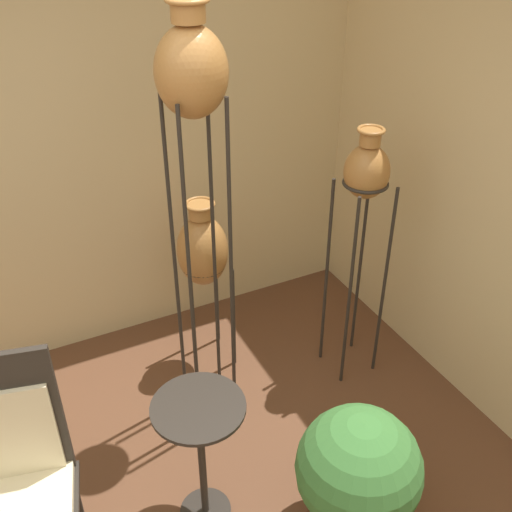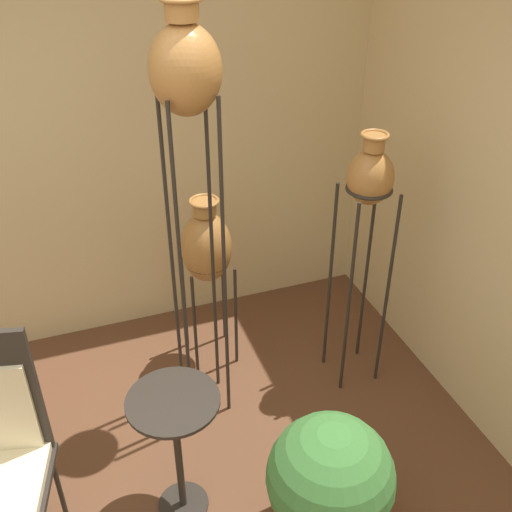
{
  "view_description": "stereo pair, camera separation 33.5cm",
  "coord_description": "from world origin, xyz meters",
  "px_view_note": "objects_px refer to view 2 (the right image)",
  "views": [
    {
      "loc": [
        -0.22,
        -1.25,
        2.69
      ],
      "look_at": [
        1.04,
        1.28,
        0.89
      ],
      "focal_mm": 42.0,
      "sensor_mm": 36.0,
      "label": 1
    },
    {
      "loc": [
        0.09,
        -1.38,
        2.69
      ],
      "look_at": [
        1.04,
        1.28,
        0.89
      ],
      "focal_mm": 42.0,
      "sensor_mm": 36.0,
      "label": 2
    }
  ],
  "objects_px": {
    "side_table": "(176,433)",
    "vase_stand_short": "(206,247)",
    "vase_stand_medium": "(369,187)",
    "vase_stand_tall": "(186,83)",
    "potted_plant": "(330,485)"
  },
  "relations": [
    {
      "from": "vase_stand_medium",
      "to": "vase_stand_short",
      "type": "relative_size",
      "value": 1.4
    },
    {
      "from": "potted_plant",
      "to": "vase_stand_tall",
      "type": "bearing_deg",
      "value": 105.16
    },
    {
      "from": "vase_stand_tall",
      "to": "vase_stand_short",
      "type": "height_order",
      "value": "vase_stand_tall"
    },
    {
      "from": "vase_stand_tall",
      "to": "vase_stand_short",
      "type": "bearing_deg",
      "value": 68.93
    },
    {
      "from": "side_table",
      "to": "vase_stand_short",
      "type": "bearing_deg",
      "value": 66.63
    },
    {
      "from": "vase_stand_tall",
      "to": "potted_plant",
      "type": "distance_m",
      "value": 1.88
    },
    {
      "from": "vase_stand_short",
      "to": "side_table",
      "type": "xyz_separation_m",
      "value": [
        -0.46,
        -1.06,
        -0.29
      ]
    },
    {
      "from": "vase_stand_short",
      "to": "vase_stand_medium",
      "type": "bearing_deg",
      "value": -30.2
    },
    {
      "from": "side_table",
      "to": "potted_plant",
      "type": "height_order",
      "value": "side_table"
    },
    {
      "from": "potted_plant",
      "to": "vase_stand_medium",
      "type": "bearing_deg",
      "value": 57.1
    },
    {
      "from": "vase_stand_short",
      "to": "potted_plant",
      "type": "height_order",
      "value": "vase_stand_short"
    },
    {
      "from": "vase_stand_medium",
      "to": "vase_stand_short",
      "type": "distance_m",
      "value": 1.03
    },
    {
      "from": "vase_stand_short",
      "to": "side_table",
      "type": "distance_m",
      "value": 1.19
    },
    {
      "from": "side_table",
      "to": "vase_stand_tall",
      "type": "bearing_deg",
      "value": 65.28
    },
    {
      "from": "vase_stand_tall",
      "to": "vase_stand_short",
      "type": "distance_m",
      "value": 1.18
    }
  ]
}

